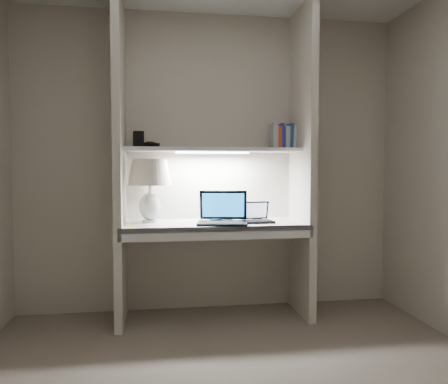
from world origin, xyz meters
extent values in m
cube|color=beige|center=(0.00, 1.50, 1.25)|extent=(3.20, 0.01, 2.50)
cube|color=beige|center=(-0.73, 1.23, 1.25)|extent=(0.06, 0.55, 2.50)
cube|color=beige|center=(0.73, 1.23, 1.25)|extent=(0.06, 0.55, 2.50)
cube|color=white|center=(0.00, 1.23, 0.75)|extent=(1.40, 0.55, 0.04)
cube|color=silver|center=(0.00, 0.96, 0.72)|extent=(1.46, 0.03, 0.10)
cube|color=silver|center=(0.00, 1.32, 1.35)|extent=(1.40, 0.36, 0.03)
cube|color=white|center=(0.00, 1.32, 1.33)|extent=(0.60, 0.04, 0.02)
cylinder|color=white|center=(-0.50, 1.29, 0.78)|extent=(0.13, 0.13, 0.02)
ellipsoid|color=white|center=(-0.50, 1.29, 0.90)|extent=(0.17, 0.17, 0.21)
cylinder|color=white|center=(-0.50, 1.29, 1.02)|extent=(0.03, 0.03, 0.09)
sphere|color=#FFD899|center=(-0.50, 1.29, 1.11)|extent=(0.05, 0.05, 0.05)
cube|color=black|center=(0.05, 1.08, 0.78)|extent=(0.42, 0.33, 0.02)
cube|color=black|center=(0.05, 1.08, 0.79)|extent=(0.35, 0.24, 0.00)
cube|color=black|center=(0.08, 1.24, 0.91)|extent=(0.38, 0.14, 0.24)
cube|color=blue|center=(0.08, 1.24, 0.91)|extent=(0.34, 0.11, 0.19)
cube|color=black|center=(0.33, 1.14, 0.78)|extent=(0.26, 0.19, 0.02)
cube|color=black|center=(0.33, 1.14, 0.79)|extent=(0.22, 0.13, 0.00)
cube|color=black|center=(0.32, 1.25, 0.86)|extent=(0.25, 0.07, 0.15)
cube|color=silver|center=(0.33, 1.24, 0.86)|extent=(0.22, 0.05, 0.12)
cube|color=silver|center=(0.12, 1.32, 0.84)|extent=(0.11, 0.10, 0.14)
ellipsoid|color=black|center=(0.01, 1.19, 0.79)|extent=(0.10, 0.07, 0.04)
torus|color=black|center=(0.38, 1.32, 0.78)|extent=(0.09, 0.09, 0.01)
cube|color=#F2FF35|center=(-0.64, 1.14, 0.77)|extent=(0.08, 0.08, 0.00)
cube|color=silver|center=(0.68, 1.35, 1.46)|extent=(0.03, 0.14, 0.19)
cube|color=navy|center=(0.66, 1.35, 1.47)|extent=(0.04, 0.14, 0.21)
cube|color=#B1B0AC|center=(0.62, 1.35, 1.46)|extent=(0.04, 0.14, 0.18)
cube|color=#272CAB|center=(0.58, 1.35, 1.47)|extent=(0.02, 0.14, 0.21)
cube|color=#C94A1C|center=(0.55, 1.35, 1.46)|extent=(0.03, 0.14, 0.18)
cube|color=#AAAAAE|center=(0.52, 1.35, 1.47)|extent=(0.04, 0.14, 0.21)
cube|color=black|center=(-0.59, 1.37, 1.43)|extent=(0.09, 0.07, 0.13)
ellipsoid|color=black|center=(-0.50, 1.31, 1.39)|extent=(0.11, 0.08, 0.05)
camera|label=1|loc=(-0.44, -2.21, 1.19)|focal=35.00mm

